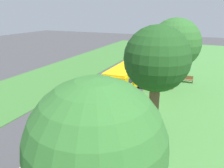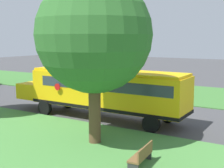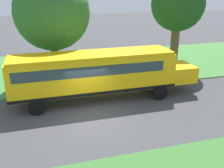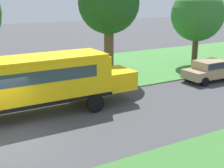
{
  "view_description": "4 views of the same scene",
  "coord_description": "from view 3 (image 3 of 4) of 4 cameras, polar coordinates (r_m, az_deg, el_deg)",
  "views": [
    {
      "loc": [
        -10.14,
        23.44,
        8.78
      ],
      "look_at": [
        -1.96,
        4.75,
        1.89
      ],
      "focal_mm": 35.0,
      "sensor_mm": 36.0,
      "label": 1
    },
    {
      "loc": [
        -19.07,
        -9.82,
        5.17
      ],
      "look_at": [
        -0.67,
        1.4,
        1.99
      ],
      "focal_mm": 50.0,
      "sensor_mm": 36.0,
      "label": 2
    },
    {
      "loc": [
        13.28,
        -2.68,
        7.12
      ],
      "look_at": [
        -2.3,
        1.88,
        1.04
      ],
      "focal_mm": 42.0,
      "sensor_mm": 36.0,
      "label": 3
    },
    {
      "loc": [
        13.27,
        -2.42,
        6.24
      ],
      "look_at": [
        -0.08,
        5.27,
        1.84
      ],
      "focal_mm": 50.0,
      "sensor_mm": 36.0,
      "label": 4
    }
  ],
  "objects": [
    {
      "name": "oak_tree_roadside_mid",
      "position": [
        23.69,
        14.33,
        16.35
      ],
      "size": [
        4.51,
        4.51,
        7.96
      ],
      "color": "brown",
      "rests_on": "ground"
    },
    {
      "name": "park_bench",
      "position": [
        22.57,
        -20.42,
        2.07
      ],
      "size": [
        1.64,
        0.64,
        0.92
      ],
      "color": "brown",
      "rests_on": "ground"
    },
    {
      "name": "school_bus",
      "position": [
        17.01,
        -3.17,
        2.71
      ],
      "size": [
        2.84,
        12.42,
        3.16
      ],
      "color": "yellow",
      "rests_on": "ground"
    },
    {
      "name": "oak_tree_beside_bus",
      "position": [
        20.35,
        -12.55,
        14.65
      ],
      "size": [
        5.55,
        5.55,
        8.11
      ],
      "color": "brown",
      "rests_on": "ground"
    },
    {
      "name": "ground_plane",
      "position": [
        15.3,
        -4.37,
        -7.27
      ],
      "size": [
        120.0,
        120.0,
        0.0
      ],
      "primitive_type": "plane",
      "color": "#424244"
    },
    {
      "name": "grass_verge",
      "position": [
        24.48,
        -9.34,
        3.43
      ],
      "size": [
        12.0,
        80.0,
        0.08
      ],
      "primitive_type": "cube",
      "color": "#47843D",
      "rests_on": "ground"
    }
  ]
}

